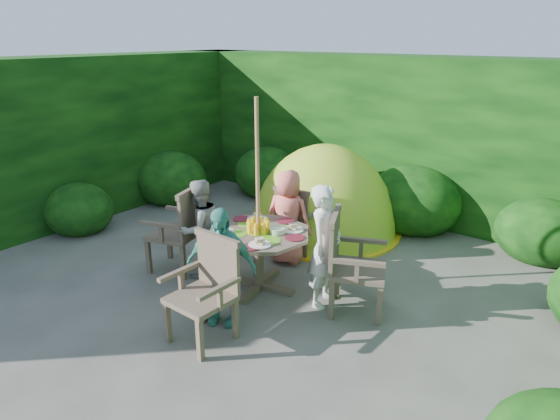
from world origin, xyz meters
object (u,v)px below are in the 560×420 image
Objects in this scene: patio_table at (259,241)px; parasol_pole at (258,198)px; garden_chair_right at (350,262)px; dome_tent at (322,231)px; garden_chair_front at (207,288)px; garden_chair_left at (181,228)px; child_back at (288,217)px; child_right at (325,246)px; garden_chair_back at (297,219)px; child_front at (221,266)px; child_left at (200,229)px.

parasol_pole reaches higher than patio_table.
dome_tent reaches higher than garden_chair_right.
garden_chair_front is at bearing 122.50° from garden_chair_right.
child_back is at bearing 120.08° from garden_chair_left.
dome_tent is at bearing 22.83° from child_right.
garden_chair_right is 1.16× the size of garden_chair_back.
child_back reaches higher than garden_chair_right.
garden_chair_right is (1.07, 0.20, -0.03)m from patio_table.
parasol_pole is 2.44× the size of garden_chair_back.
parasol_pole is at bearing 104.87° from garden_chair_front.
child_front reaches higher than garden_chair_right.
child_front is at bearing 112.92° from garden_chair_right.
child_right is (-0.29, -0.04, 0.12)m from garden_chair_right.
child_back is (-0.95, 0.62, -0.06)m from child_right.
dome_tent is at bearing -92.68° from child_back.
dome_tent is (-1.45, 1.75, -0.56)m from garden_chair_right.
garden_chair_left is (-1.07, -0.22, -0.04)m from patio_table.
patio_table is 1.09m from garden_chair_right.
patio_table is 1.46× the size of garden_chair_front.
parasol_pole is at bearing 88.76° from child_back.
garden_chair_front is at bearing 54.90° from child_left.
child_left is 0.45× the size of dome_tent.
garden_chair_back is at bearing 78.00° from child_front.
parasol_pole is 1.80× the size of child_back.
child_back is (0.90, 1.00, 0.06)m from garden_chair_left.
garden_chair_right is 0.77× the size of child_right.
dome_tent is (-0.39, 1.95, -0.59)m from patio_table.
garden_chair_front is (0.48, -2.14, 0.04)m from garden_chair_back.
child_left is 0.97× the size of child_front.
parasol_pole is at bearing 91.68° from child_right.
dome_tent is (0.68, 2.17, -0.56)m from garden_chair_left.
dome_tent reaches higher than garden_chair_left.
parasol_pole is 2.11× the size of garden_chair_left.
patio_table is 0.80m from child_left.
garden_chair_right reaches higher than garden_chair_back.
parasol_pole reaches higher than child_back.
patio_table is 0.53× the size of dome_tent.
child_back is (0.62, 0.95, 0.01)m from child_left.
child_front reaches higher than child_left.
child_right is at bearing 11.93° from parasol_pole.
parasol_pole is 1.22m from garden_chair_right.
parasol_pole is 2.11× the size of garden_chair_right.
garden_chair_right is 0.31m from child_right.
garden_chair_front is 1.37m from child_left.
child_right is at bearing 73.32° from garden_chair_right.
garden_chair_right is 2.34m from dome_tent.
garden_chair_right is at bearing 107.43° from child_left.
child_back is at bearing 104.41° from garden_chair_front.
parasol_pole is 1.24m from garden_chair_front.
parasol_pole is (-0.00, -0.00, 0.51)m from patio_table.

